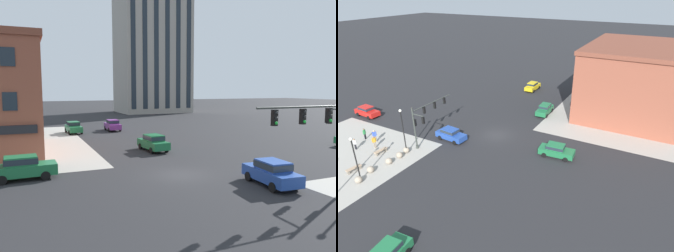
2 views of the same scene
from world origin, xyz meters
TOP-DOWN VIEW (x-y plane):
  - ground_plane at (0.00, 0.00)m, footprint 320.00×320.00m
  - traffic_signal_main at (6.67, -7.05)m, footprint 7.58×2.09m
  - car_main_northbound_far at (-4.17, 26.84)m, footprint 2.09×4.50m
  - car_main_southbound_near at (1.53, 9.68)m, footprint 2.15×4.52m
  - car_main_southbound_far at (1.71, 27.55)m, footprint 1.95×4.43m
  - car_cross_eastbound at (-10.71, 3.19)m, footprint 4.47×2.03m
  - car_main_mid at (4.32, -4.82)m, footprint 2.16×4.53m

SIDE VIEW (x-z plane):
  - ground_plane at x=0.00m, z-range 0.00..0.00m
  - car_main_northbound_far at x=-4.17m, z-range 0.08..1.76m
  - car_main_southbound_near at x=1.53m, z-range 0.08..1.76m
  - car_main_southbound_far at x=1.71m, z-range 0.08..1.76m
  - car_cross_eastbound at x=-10.71m, z-range 0.08..1.76m
  - car_main_mid at x=4.32m, z-range 0.08..1.76m
  - traffic_signal_main at x=6.67m, z-range 1.00..6.81m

